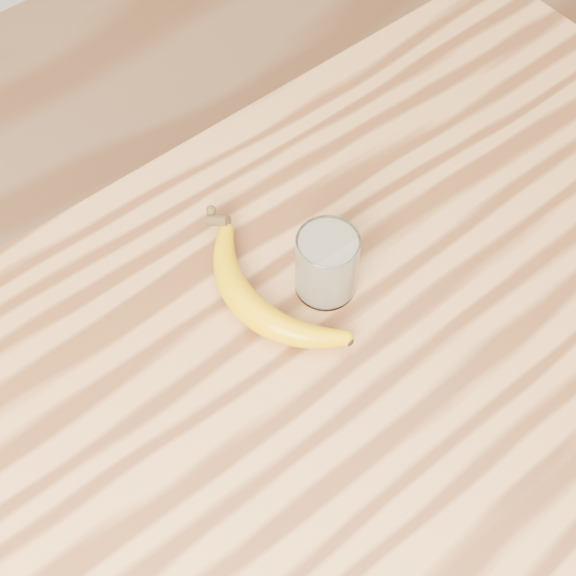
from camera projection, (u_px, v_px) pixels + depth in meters
room at (456, 21)px, 0.59m from camera, size 4.04×4.04×2.70m
table at (380, 373)px, 1.08m from camera, size 1.20×0.80×0.90m
smoothie_glass at (327, 264)px, 0.96m from camera, size 0.08×0.08×0.10m
banana at (249, 309)px, 0.96m from camera, size 0.14×0.33×0.04m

